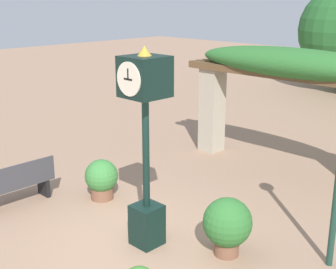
% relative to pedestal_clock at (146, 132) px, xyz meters
% --- Properties ---
extents(ground_plane, '(60.00, 60.00, 0.00)m').
position_rel_pedestal_clock_xyz_m(ground_plane, '(-0.17, -0.24, -1.96)').
color(ground_plane, '#9E7A60').
extents(pedestal_clock, '(0.63, 0.68, 3.31)m').
position_rel_pedestal_clock_xyz_m(pedestal_clock, '(0.00, 0.00, 0.00)').
color(pedestal_clock, black).
rests_on(pedestal_clock, ground).
extents(pergola, '(5.70, 1.12, 2.92)m').
position_rel_pedestal_clock_xyz_m(pergola, '(-0.17, 4.64, 0.28)').
color(pergola, '#A89E89').
rests_on(pergola, ground).
extents(potted_plant_near_left, '(0.80, 0.80, 0.97)m').
position_rel_pedestal_clock_xyz_m(potted_plant_near_left, '(1.16, 0.67, -1.43)').
color(potted_plant_near_left, brown).
rests_on(potted_plant_near_left, ground).
extents(potted_plant_near_right, '(0.68, 0.68, 0.84)m').
position_rel_pedestal_clock_xyz_m(potted_plant_near_right, '(-2.01, 0.59, -1.52)').
color(potted_plant_near_right, brown).
rests_on(potted_plant_near_right, ground).
extents(park_bench, '(0.42, 1.55, 0.89)m').
position_rel_pedestal_clock_xyz_m(park_bench, '(-2.95, -0.79, -1.53)').
color(park_bench, '#38383D').
rests_on(park_bench, ground).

